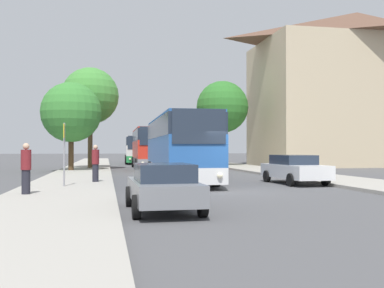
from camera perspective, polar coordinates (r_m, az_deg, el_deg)
name	(u,v)px	position (r m, az deg, el deg)	size (l,w,h in m)	color
ground_plane	(236,191)	(18.98, 5.58, -5.97)	(300.00, 300.00, 0.00)	#4C4C4F
sidewalk_left	(63,192)	(18.28, -16.09, -5.91)	(4.00, 120.00, 0.15)	#A39E93
building_right_background	(358,89)	(50.90, 20.28, 6.59)	(20.84, 11.47, 16.25)	#C6B28E
bus_front	(179,148)	(24.27, -1.68, -0.46)	(2.96, 12.02, 3.44)	silver
bus_middle	(149,148)	(40.16, -5.52, -0.46)	(2.89, 10.89, 3.52)	gray
bus_rear	(137,149)	(54.71, -7.02, -0.66)	(3.15, 11.66, 3.21)	#238942
parked_car_left_curb	(163,186)	(12.72, -3.69, -5.37)	(1.97, 4.14, 1.35)	slate
parked_car_right_near	(294,169)	(23.28, 12.87, -3.07)	(2.16, 4.70, 1.46)	silver
parked_car_right_far	(199,158)	(45.55, 0.88, -1.85)	(1.98, 4.18, 1.53)	#233D9E
bus_stop_sign	(64,147)	(20.22, -15.92, -0.38)	(0.08, 0.45, 2.75)	gray
pedestrian_waiting_near	(95,163)	(22.60, -12.16, -2.37)	(0.36, 0.36, 1.82)	#23232D
pedestrian_waiting_far	(26,168)	(17.14, -20.33, -2.90)	(0.36, 0.36, 1.83)	#23232D
tree_left_near	(71,112)	(35.48, -15.10, 3.90)	(4.58, 4.58, 6.70)	#47331E
tree_left_far	(90,96)	(39.63, -12.79, 5.94)	(4.84, 4.84, 8.58)	brown
tree_right_near	(222,107)	(44.56, 3.87, 4.69)	(5.12, 5.12, 8.32)	brown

